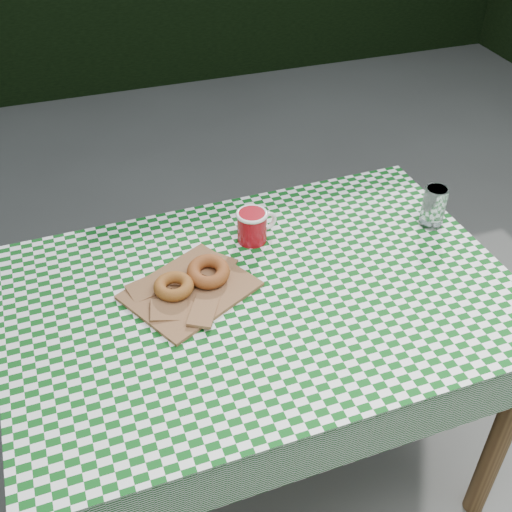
{
  "coord_description": "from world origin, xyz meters",
  "views": [
    {
      "loc": [
        -0.38,
        -1.26,
        1.81
      ],
      "look_at": [
        0.02,
        -0.06,
        0.79
      ],
      "focal_mm": 44.15,
      "sensor_mm": 36.0,
      "label": 1
    }
  ],
  "objects_px": {
    "coffee_mug": "(252,227)",
    "paper_bag": "(190,290)",
    "table": "(262,391)",
    "drinking_glass": "(434,207)"
  },
  "relations": [
    {
      "from": "paper_bag",
      "to": "coffee_mug",
      "type": "xyz_separation_m",
      "value": [
        0.21,
        0.15,
        0.04
      ]
    },
    {
      "from": "table",
      "to": "paper_bag",
      "type": "relative_size",
      "value": 4.26
    },
    {
      "from": "table",
      "to": "drinking_glass",
      "type": "bearing_deg",
      "value": 11.14
    },
    {
      "from": "drinking_glass",
      "to": "coffee_mug",
      "type": "bearing_deg",
      "value": 169.84
    },
    {
      "from": "table",
      "to": "coffee_mug",
      "type": "relative_size",
      "value": 7.72
    },
    {
      "from": "table",
      "to": "coffee_mug",
      "type": "height_order",
      "value": "coffee_mug"
    },
    {
      "from": "paper_bag",
      "to": "drinking_glass",
      "type": "distance_m",
      "value": 0.72
    },
    {
      "from": "table",
      "to": "drinking_glass",
      "type": "height_order",
      "value": "drinking_glass"
    },
    {
      "from": "coffee_mug",
      "to": "paper_bag",
      "type": "bearing_deg",
      "value": -157.08
    },
    {
      "from": "paper_bag",
      "to": "coffee_mug",
      "type": "height_order",
      "value": "coffee_mug"
    }
  ]
}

